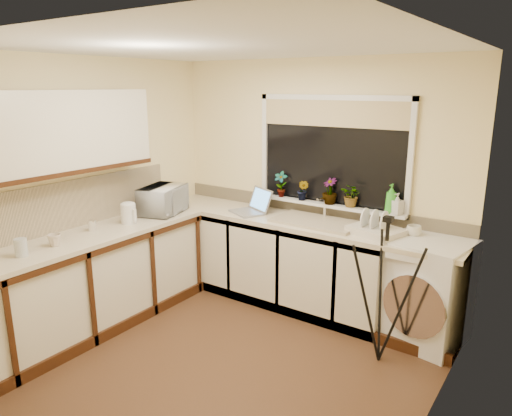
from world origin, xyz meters
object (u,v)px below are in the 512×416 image
Objects in this scene: washing_machine at (425,290)px; microwave at (163,200)px; tripod at (383,291)px; steel_jar at (92,225)px; glass_jug at (21,247)px; soap_bottle_green at (391,199)px; plant_a at (281,184)px; kettle at (128,214)px; plant_d at (352,196)px; cup_left at (54,240)px; plant_b at (303,190)px; laptop at (253,206)px; dish_rack at (376,231)px; plant_c at (330,191)px; cup_back at (414,231)px.

washing_machine is 1.81× the size of microwave.
steel_jar is (-2.44, -0.87, 0.34)m from tripod.
glass_jug is 0.52× the size of soap_bottle_green.
washing_machine is 3.42× the size of plant_a.
plant_a is 0.99× the size of soap_bottle_green.
plant_d reaches higher than kettle.
cup_left is at bearing -147.72° from tripod.
cup_left is at bearing -120.65° from plant_b.
microwave is at bearing 90.92° from glass_jug.
kettle is 1.09m from glass_jug.
kettle is 0.37× the size of microwave.
plant_a is (-1.41, 0.73, 0.57)m from tripod.
laptop reaches higher than dish_rack.
steel_jar is 0.45m from cup_left.
tripod is 5.80× the size of plant_b.
glass_jug is 2.61m from plant_b.
plant_c is at bearing 142.17° from tripod.
kettle is 0.84× the size of plant_d.
soap_bottle_green is (2.10, 2.33, 0.22)m from glass_jug.
dish_rack is 1.65× the size of soap_bottle_green.
kettle is at bearing -164.76° from tripod.
plant_a reaches higher than microwave.
microwave reaches higher than cup_back.
steel_jar is at bearing 102.57° from cup_left.
plant_b reaches higher than cup_left.
washing_machine is at bearing -23.82° from cup_back.
dish_rack is (1.34, -0.01, -0.03)m from laptop.
cup_back is (2.36, 2.22, -0.02)m from glass_jug.
laptop is 4.23× the size of cup_left.
plant_a reaches higher than cup_left.
kettle is at bearing -147.76° from washing_machine.
dish_rack is at bearing -22.75° from plant_c.
cup_back is (2.46, 1.49, -0.00)m from steel_jar.
laptop is at bearing 68.01° from cup_left.
glass_jug reaches higher than cup_left.
kettle is at bearing -140.36° from plant_c.
microwave reaches higher than steel_jar.
microwave is 1.27m from cup_left.
plant_b is 1.63× the size of cup_back.
washing_machine is at bearing 24.25° from dish_rack.
soap_bottle_green is (2.12, 1.24, 0.19)m from kettle.
plant_d is at bearing 3.88° from plant_b.
plant_a is 1.03× the size of plant_c.
soap_bottle_green reaches higher than cup_left.
cup_back is at bearing 165.75° from washing_machine.
glass_jug is 2.51m from plant_a.
plant_a is at bearing 57.30° from steel_jar.
laptop is 2.17× the size of plant_b.
plant_c reaches higher than plant_d.
laptop is 1.68× the size of soap_bottle_green.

